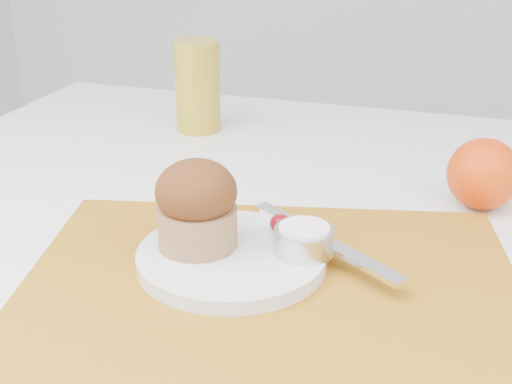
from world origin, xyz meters
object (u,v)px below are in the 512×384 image
(plate, at_px, (232,258))
(juice_glass, at_px, (198,86))
(muffin, at_px, (197,205))
(orange, at_px, (483,174))

(plate, xyz_separation_m, juice_glass, (-0.20, 0.40, 0.06))
(plate, relative_size, juice_glass, 1.36)
(plate, xyz_separation_m, muffin, (-0.04, 0.00, 0.05))
(juice_glass, xyz_separation_m, muffin, (0.16, -0.40, -0.01))
(plate, distance_m, orange, 0.33)
(plate, bearing_deg, orange, 44.45)
(orange, distance_m, juice_glass, 0.46)
(plate, height_order, muffin, muffin)
(orange, xyz_separation_m, muffin, (-0.27, -0.23, 0.02))
(juice_glass, bearing_deg, orange, -21.85)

